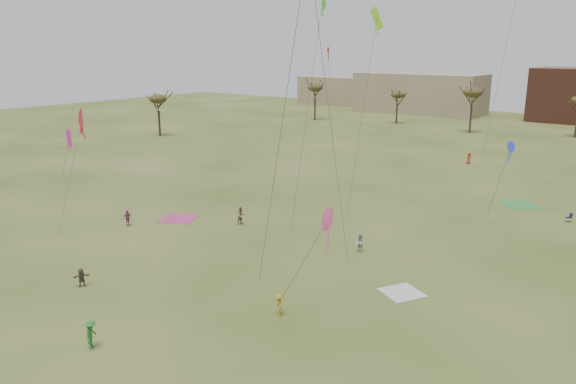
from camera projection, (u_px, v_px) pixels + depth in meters
The scene contains 16 objects.
ground at pixel (174, 314), 35.02m from camera, with size 260.00×260.00×0.00m, color #394916.
flyer_near_center at pixel (91, 334), 30.85m from camera, with size 1.08×0.62×1.67m, color #28782E.
spectator_fore_b at pixel (241, 216), 52.53m from camera, with size 0.86×0.67×1.76m, color #8C6859.
spectator_fore_c at pixel (81, 277), 38.90m from camera, with size 1.26×0.40×1.36m, color brown.
flyer_mid_b at pixel (279, 305), 34.72m from camera, with size 0.91×0.52×1.41m, color #AF8F20.
spectator_mid_d at pixel (128, 218), 52.17m from camera, with size 0.91×0.38×1.56m, color #963E76.
spectator_mid_e at pixel (360, 243), 45.40m from camera, with size 0.79×0.62×1.63m, color silver.
flyer_far_b at pixel (469, 158), 80.15m from camera, with size 0.80×0.52×1.64m, color #C13E21.
blanket_cream at pixel (402, 293), 38.04m from camera, with size 2.53×2.53×0.03m, color silver.
blanket_plum at pixel (179, 219), 54.56m from camera, with size 3.29×3.29×0.03m, color #B2366E.
blanket_olive at pixel (520, 205), 59.24m from camera, with size 3.39×3.39×0.03m, color green.
camp_chair_right at pixel (568, 219), 53.49m from camera, with size 0.74×0.73×0.87m.
kites_aloft at pixel (423, 15), 52.09m from camera, with size 78.00×53.66×25.01m.
tree_line at pixel (507, 103), 95.97m from camera, with size 117.44×49.32×8.91m.
building_tan at pixel (420, 93), 142.94m from camera, with size 32.00×14.00×10.00m, color #937F60.
building_tan_west at pixel (336, 90), 166.09m from camera, with size 20.00×12.00×8.00m, color #937F60.
Camera 1 is at (25.01, -21.12, 16.36)m, focal length 34.41 mm.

